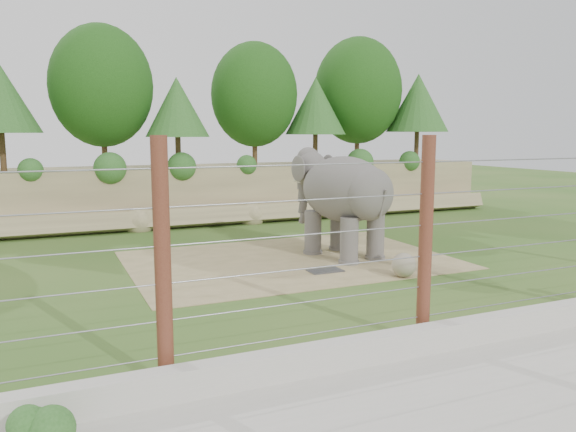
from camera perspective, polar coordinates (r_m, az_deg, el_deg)
name	(u,v)px	position (r m, az deg, el deg)	size (l,w,h in m)	color
ground	(318,285)	(15.20, 3.07, -6.99)	(90.00, 90.00, 0.00)	#305E1D
back_embankment	(207,135)	(26.74, -8.21, 8.16)	(30.00, 5.52, 8.77)	#827452
dirt_patch	(290,260)	(18.03, 0.17, -4.49)	(10.00, 7.00, 0.02)	#8E7F51
drain_grate	(325,271)	(16.59, 3.81, -5.56)	(1.00, 0.60, 0.03)	#262628
elephant	(344,205)	(18.36, 5.70, 1.15)	(1.83, 4.27, 3.46)	#5D5854
stone_ball	(404,265)	(16.15, 11.69, -4.90)	(0.69, 0.69, 0.69)	gray
retaining_wall	(439,337)	(11.11, 15.08, -11.77)	(26.00, 0.35, 0.50)	beige
walkway	(521,394)	(9.85, 22.63, -16.35)	(26.00, 4.00, 0.01)	beige
barrier_fence	(426,241)	(11.03, 13.80, -2.43)	(20.26, 0.26, 4.00)	#5A2418
walkway_shrub	(36,431)	(8.14, -24.26, -19.32)	(0.65, 0.65, 0.65)	#295C20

